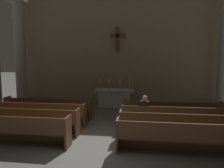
% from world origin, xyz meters
% --- Properties ---
extents(ground_plane, '(80.00, 80.00, 0.00)m').
position_xyz_m(ground_plane, '(0.00, 0.00, 0.00)').
color(ground_plane, '#66635E').
extents(pew_left_row_1, '(4.03, 0.50, 0.95)m').
position_xyz_m(pew_left_row_1, '(-2.72, -0.04, 0.48)').
color(pew_left_row_1, brown).
rests_on(pew_left_row_1, ground).
extents(pew_left_row_2, '(4.03, 0.50, 0.95)m').
position_xyz_m(pew_left_row_2, '(-2.72, 0.92, 0.48)').
color(pew_left_row_2, brown).
rests_on(pew_left_row_2, ground).
extents(pew_left_row_3, '(4.03, 0.50, 0.95)m').
position_xyz_m(pew_left_row_3, '(-2.72, 1.88, 0.48)').
color(pew_left_row_3, brown).
rests_on(pew_left_row_3, ground).
extents(pew_left_row_4, '(4.03, 0.50, 0.95)m').
position_xyz_m(pew_left_row_4, '(-2.72, 2.84, 0.48)').
color(pew_left_row_4, brown).
rests_on(pew_left_row_4, ground).
extents(pew_right_row_1, '(4.03, 0.50, 0.95)m').
position_xyz_m(pew_right_row_1, '(2.72, -0.04, 0.48)').
color(pew_right_row_1, brown).
rests_on(pew_right_row_1, ground).
extents(pew_right_row_2, '(4.03, 0.50, 0.95)m').
position_xyz_m(pew_right_row_2, '(2.72, 0.92, 0.48)').
color(pew_right_row_2, brown).
rests_on(pew_right_row_2, ground).
extents(pew_right_row_3, '(4.03, 0.50, 0.95)m').
position_xyz_m(pew_right_row_3, '(2.72, 1.88, 0.48)').
color(pew_right_row_3, brown).
rests_on(pew_right_row_3, ground).
extents(pew_right_row_4, '(4.03, 0.50, 0.95)m').
position_xyz_m(pew_right_row_4, '(2.72, 2.84, 0.48)').
color(pew_right_row_4, brown).
rests_on(pew_right_row_4, ground).
extents(column_left_third, '(0.99, 0.99, 6.28)m').
position_xyz_m(column_left_third, '(-5.93, 6.00, 3.06)').
color(column_left_third, '#9E998E').
rests_on(column_left_third, ground).
extents(altar, '(2.20, 0.90, 1.01)m').
position_xyz_m(altar, '(0.00, 5.58, 0.53)').
color(altar, '#A8A399').
rests_on(altar, ground).
extents(candlestick_outer_left, '(0.16, 0.16, 0.59)m').
position_xyz_m(candlestick_outer_left, '(-0.85, 5.58, 1.20)').
color(candlestick_outer_left, '#B79338').
rests_on(candlestick_outer_left, altar).
extents(candlestick_inner_left, '(0.16, 0.16, 0.59)m').
position_xyz_m(candlestick_inner_left, '(-0.30, 5.58, 1.20)').
color(candlestick_inner_left, '#B79338').
rests_on(candlestick_inner_left, altar).
extents(candlestick_inner_right, '(0.16, 0.16, 0.59)m').
position_xyz_m(candlestick_inner_right, '(0.30, 5.58, 1.20)').
color(candlestick_inner_right, '#B79338').
rests_on(candlestick_inner_right, altar).
extents(candlestick_outer_right, '(0.16, 0.16, 0.59)m').
position_xyz_m(candlestick_outer_right, '(0.85, 5.58, 1.20)').
color(candlestick_outer_right, '#B79338').
rests_on(candlestick_outer_right, altar).
extents(apse_with_cross, '(12.91, 0.43, 7.18)m').
position_xyz_m(apse_with_cross, '(0.00, 7.20, 3.59)').
color(apse_with_cross, gray).
rests_on(apse_with_cross, ground).
extents(lone_worshipper, '(0.32, 0.43, 1.32)m').
position_xyz_m(lone_worshipper, '(1.56, 1.92, 0.69)').
color(lone_worshipper, '#26262B').
rests_on(lone_worshipper, ground).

